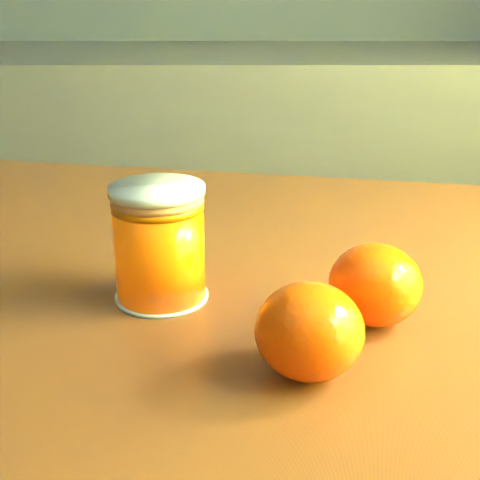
{
  "coord_description": "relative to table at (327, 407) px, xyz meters",
  "views": [
    {
      "loc": [
        0.72,
        -0.24,
        1.06
      ],
      "look_at": [
        0.72,
        0.28,
        0.86
      ],
      "focal_mm": 50.0,
      "sensor_mm": 36.0,
      "label": 1
    }
  ],
  "objects": [
    {
      "name": "orange_front",
      "position": [
        -0.03,
        -0.11,
        0.14
      ],
      "size": [
        0.09,
        0.09,
        0.06
      ],
      "primitive_type": "ellipsoid",
      "rotation": [
        0.0,
        0.0,
        -0.36
      ],
      "color": "#FF4C05",
      "rests_on": "table"
    },
    {
      "name": "orange_back",
      "position": [
        0.03,
        -0.03,
        0.14
      ],
      "size": [
        0.09,
        0.09,
        0.06
      ],
      "primitive_type": "ellipsoid",
      "rotation": [
        0.0,
        0.0,
        0.39
      ],
      "color": "#FF4C05",
      "rests_on": "table"
    },
    {
      "name": "table",
      "position": [
        0.0,
        0.0,
        0.0
      ],
      "size": [
        1.21,
        0.95,
        0.81
      ],
      "rotation": [
        0.0,
        0.0,
        -0.2
      ],
      "color": "brown",
      "rests_on": "ground"
    },
    {
      "name": "juice_glass",
      "position": [
        -0.14,
        0.01,
        0.15
      ],
      "size": [
        0.08,
        0.08,
        0.1
      ],
      "rotation": [
        0.0,
        0.0,
        -0.03
      ],
      "color": "#FF5D05",
      "rests_on": "table"
    }
  ]
}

